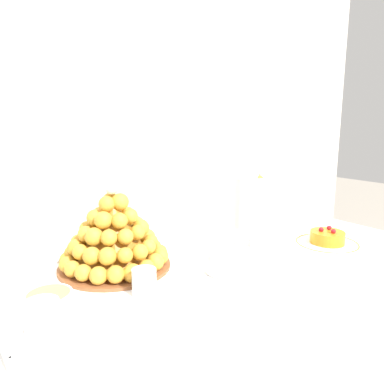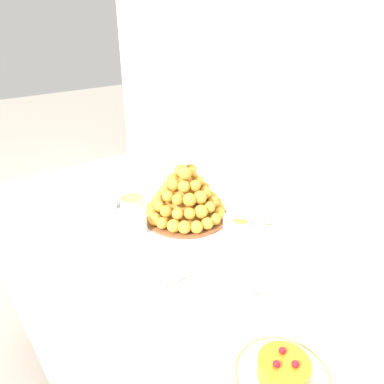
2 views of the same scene
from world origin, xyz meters
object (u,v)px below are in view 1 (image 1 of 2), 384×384
object	(u,v)px
croquembouche	(114,236)
macaron_goblet	(254,201)
serving_tray	(120,280)
dessert_cup_centre	(219,264)
dessert_cup_mid_left	(144,283)
fruit_tart_plate	(327,240)
dessert_cup_left	(42,316)
creme_brulee_ramekin	(49,299)

from	to	relation	value
croquembouche	macaron_goblet	world-z (taller)	same
serving_tray	dessert_cup_centre	size ratio (longest dim) A/B	9.29
serving_tray	dessert_cup_centre	distance (m)	0.23
dessert_cup_mid_left	dessert_cup_centre	size ratio (longest dim) A/B	0.97
dessert_cup_mid_left	fruit_tart_plate	distance (m)	0.60
serving_tray	macaron_goblet	bearing A→B (deg)	-2.96
croquembouche	macaron_goblet	bearing A→B (deg)	-12.78
serving_tray	macaron_goblet	xyz separation A→B (m)	(0.40, -0.02, 0.13)
serving_tray	croquembouche	xyz separation A→B (m)	(0.02, 0.07, 0.08)
dessert_cup_mid_left	dessert_cup_centre	xyz separation A→B (m)	(0.19, -0.01, -0.00)
dessert_cup_left	dessert_cup_mid_left	xyz separation A→B (m)	(0.20, 0.01, 0.00)
serving_tray	dessert_cup_mid_left	distance (m)	0.11
dessert_cup_left	croquembouche	bearing A→B (deg)	38.85
fruit_tart_plate	croquembouche	bearing A→B (deg)	161.13
serving_tray	fruit_tart_plate	size ratio (longest dim) A/B	2.89
dessert_cup_centre	fruit_tart_plate	xyz separation A→B (m)	(0.40, -0.02, -0.02)
croquembouche	dessert_cup_mid_left	bearing A→B (deg)	-94.09
serving_tray	dessert_cup_mid_left	bearing A→B (deg)	-85.63
croquembouche	dessert_cup_mid_left	xyz separation A→B (m)	(-0.01, -0.17, -0.06)
dessert_cup_mid_left	croquembouche	bearing A→B (deg)	85.91
creme_brulee_ramekin	fruit_tart_plate	distance (m)	0.77
dessert_cup_mid_left	creme_brulee_ramekin	xyz separation A→B (m)	(-0.17, 0.07, -0.01)
creme_brulee_ramekin	dessert_cup_mid_left	bearing A→B (deg)	-22.75
croquembouche	dessert_cup_left	xyz separation A→B (m)	(-0.21, -0.17, -0.06)
macaron_goblet	fruit_tart_plate	xyz separation A→B (m)	(0.20, -0.11, -0.12)
dessert_cup_mid_left	macaron_goblet	world-z (taller)	macaron_goblet
croquembouche	macaron_goblet	distance (m)	0.40
dessert_cup_mid_left	dessert_cup_centre	world-z (taller)	dessert_cup_mid_left
fruit_tart_plate	dessert_cup_centre	bearing A→B (deg)	176.88
dessert_cup_left	dessert_cup_centre	size ratio (longest dim) A/B	1.04
dessert_cup_mid_left	macaron_goblet	xyz separation A→B (m)	(0.40, 0.08, 0.10)
croquembouche	creme_brulee_ramekin	distance (m)	0.22
dessert_cup_mid_left	creme_brulee_ramekin	distance (m)	0.19
dessert_cup_mid_left	fruit_tart_plate	bearing A→B (deg)	-3.00
serving_tray	dessert_cup_centre	bearing A→B (deg)	-28.85
croquembouche	dessert_cup_centre	distance (m)	0.26
dessert_cup_centre	serving_tray	bearing A→B (deg)	151.15
dessert_cup_left	dessert_cup_mid_left	world-z (taller)	dessert_cup_mid_left
serving_tray	fruit_tart_plate	bearing A→B (deg)	-12.42
macaron_goblet	dessert_cup_left	bearing A→B (deg)	-171.87
dessert_cup_left	creme_brulee_ramekin	distance (m)	0.08
dessert_cup_centre	dessert_cup_left	bearing A→B (deg)	179.38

